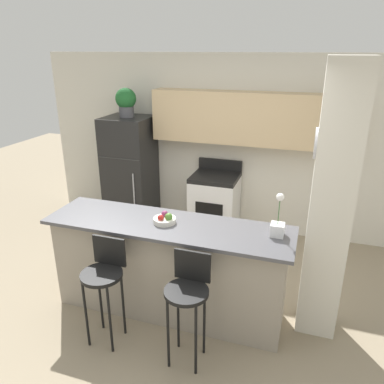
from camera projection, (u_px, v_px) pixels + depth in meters
name	position (u px, v px, depth m)	size (l,w,h in m)	color
ground_plane	(170.00, 309.00, 3.99)	(14.00, 14.00, 0.00)	gray
wall_back	(231.00, 134.00, 5.31)	(5.60, 0.38, 2.55)	silver
pillar_right	(331.00, 208.00, 3.30)	(0.38, 0.32, 2.55)	silver
counter_bar	(169.00, 268.00, 3.81)	(2.44, 0.67, 1.01)	gray
refrigerator	(130.00, 172.00, 5.69)	(0.68, 0.67, 1.67)	black
stove_range	(215.00, 204.00, 5.47)	(0.65, 0.61, 1.07)	white
bar_stool_left	(104.00, 275.00, 3.37)	(0.38, 0.38, 1.01)	black
bar_stool_right	(188.00, 292.00, 3.13)	(0.38, 0.38, 1.01)	black
potted_plant_on_fridge	(126.00, 101.00, 5.31)	(0.30, 0.30, 0.41)	#4C4C51
orchid_vase	(278.00, 225.00, 3.36)	(0.12, 0.12, 0.41)	white
fruit_bowl	(165.00, 219.00, 3.63)	(0.22, 0.22, 0.11)	silver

